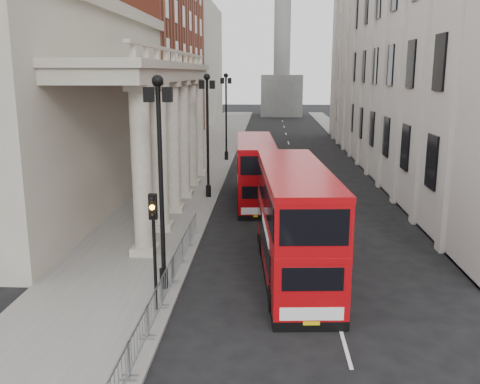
% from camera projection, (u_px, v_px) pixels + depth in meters
% --- Properties ---
extents(ground, '(260.00, 260.00, 0.00)m').
position_uv_depth(ground, '(159.00, 340.00, 17.43)').
color(ground, black).
rests_on(ground, ground).
extents(sidewalk_west, '(6.00, 140.00, 0.12)m').
position_uv_depth(sidewalk_west, '(194.00, 171.00, 46.80)').
color(sidewalk_west, slate).
rests_on(sidewalk_west, ground).
extents(sidewalk_east, '(3.00, 140.00, 0.12)m').
position_uv_depth(sidewalk_east, '(384.00, 173.00, 45.95)').
color(sidewalk_east, slate).
rests_on(sidewalk_east, ground).
extents(kerb, '(0.20, 140.00, 0.14)m').
position_uv_depth(kerb, '(227.00, 171.00, 46.64)').
color(kerb, slate).
rests_on(kerb, ground).
extents(portico_building, '(9.00, 28.00, 12.00)m').
position_uv_depth(portico_building, '(50.00, 112.00, 34.19)').
color(portico_building, gray).
rests_on(portico_building, ground).
extents(brick_building, '(9.00, 32.00, 22.00)m').
position_uv_depth(brick_building, '(149.00, 50.00, 62.32)').
color(brick_building, maroon).
rests_on(brick_building, ground).
extents(west_building_far, '(9.00, 30.00, 20.00)m').
position_uv_depth(west_building_far, '(189.00, 63.00, 93.72)').
color(west_building_far, gray).
rests_on(west_building_far, ground).
extents(east_building, '(8.00, 55.00, 25.00)m').
position_uv_depth(east_building, '(418.00, 24.00, 45.04)').
color(east_building, beige).
rests_on(east_building, ground).
extents(monument_column, '(8.00, 8.00, 54.20)m').
position_uv_depth(monument_column, '(282.00, 33.00, 103.25)').
color(monument_column, '#60605E').
rests_on(monument_column, ground).
extents(lamp_post_south, '(1.05, 0.44, 8.32)m').
position_uv_depth(lamp_post_south, '(161.00, 170.00, 20.28)').
color(lamp_post_south, black).
rests_on(lamp_post_south, sidewalk_west).
extents(lamp_post_mid, '(1.05, 0.44, 8.32)m').
position_uv_depth(lamp_post_mid, '(208.00, 127.00, 35.87)').
color(lamp_post_mid, black).
rests_on(lamp_post_mid, sidewalk_west).
extents(lamp_post_north, '(1.05, 0.44, 8.32)m').
position_uv_depth(lamp_post_north, '(226.00, 110.00, 51.46)').
color(lamp_post_north, black).
rests_on(lamp_post_north, sidewalk_west).
extents(traffic_light, '(0.28, 0.33, 4.30)m').
position_uv_depth(traffic_light, '(154.00, 231.00, 18.70)').
color(traffic_light, black).
rests_on(traffic_light, sidewalk_west).
extents(crowd_barriers, '(0.50, 18.75, 1.10)m').
position_uv_depth(crowd_barriers, '(162.00, 293.00, 19.47)').
color(crowd_barriers, gray).
rests_on(crowd_barriers, sidewalk_west).
extents(bus_near, '(3.34, 10.93, 4.65)m').
position_uv_depth(bus_near, '(294.00, 219.00, 22.62)').
color(bus_near, '#A8070C').
rests_on(bus_near, ground).
extents(bus_far, '(2.86, 9.83, 4.19)m').
position_uv_depth(bus_far, '(255.00, 170.00, 35.55)').
color(bus_far, '#92060A').
rests_on(bus_far, ground).
extents(pedestrian_a, '(0.77, 0.65, 1.78)m').
position_uv_depth(pedestrian_a, '(155.00, 212.00, 29.30)').
color(pedestrian_a, black).
rests_on(pedestrian_a, sidewalk_west).
extents(pedestrian_b, '(0.81, 0.65, 1.62)m').
position_uv_depth(pedestrian_b, '(145.00, 196.00, 33.56)').
color(pedestrian_b, black).
rests_on(pedestrian_b, sidewalk_west).
extents(pedestrian_c, '(1.10, 0.93, 1.92)m').
position_uv_depth(pedestrian_c, '(171.00, 184.00, 36.26)').
color(pedestrian_c, black).
rests_on(pedestrian_c, sidewalk_west).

